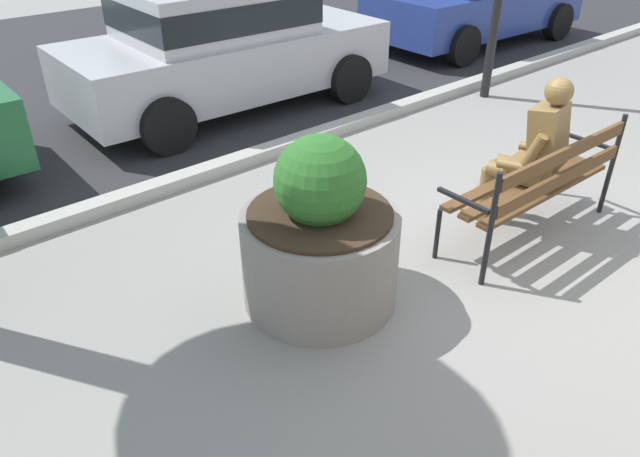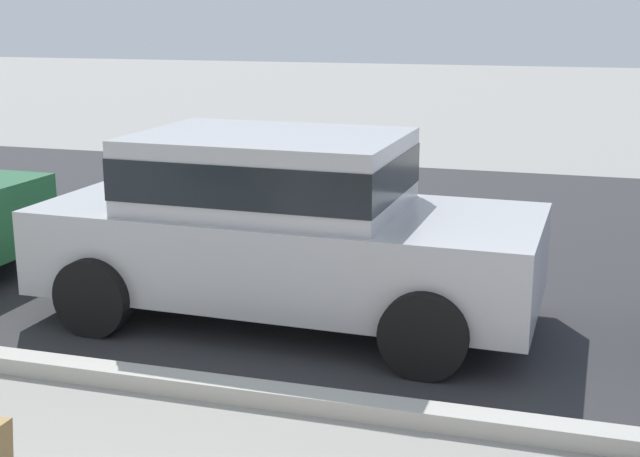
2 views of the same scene
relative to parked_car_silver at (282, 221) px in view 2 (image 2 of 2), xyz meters
name	(u,v)px [view 2 (image 2 of 2)]	position (x,y,z in m)	size (l,w,h in m)	color
street_surface	(362,233)	(-0.06, 2.99, -0.84)	(60.00, 9.00, 0.01)	#2D2D30
curb_stone	(197,386)	(-0.06, -1.61, -0.78)	(60.00, 0.20, 0.12)	#B2AFA8
parked_car_silver	(282,221)	(0.00, 0.00, 0.00)	(4.15, 2.01, 1.56)	#B7B7BC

